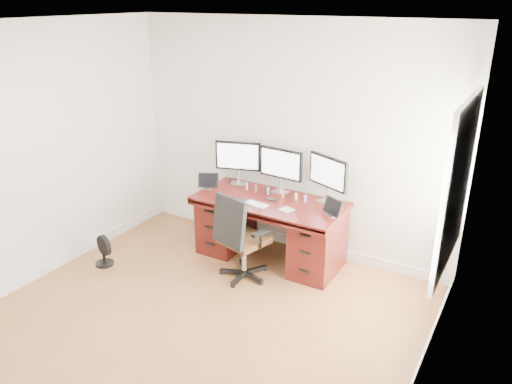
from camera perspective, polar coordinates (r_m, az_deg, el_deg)
The scene contains 21 objects.
ground at distance 4.71m, azimuth -9.61°, elevation -16.82°, with size 4.50×4.50×0.00m, color #8E5F36.
back_wall at distance 5.80m, azimuth 3.74°, elevation 6.05°, with size 4.00×0.10×2.70m, color white.
right_wall at distance 3.29m, azimuth 18.39°, elevation -7.65°, with size 0.10×4.50×2.70m.
desk at distance 5.78m, azimuth 1.65°, elevation -4.01°, with size 1.70×0.80×0.75m.
office_chair at distance 5.42m, azimuth -1.72°, elevation -6.78°, with size 0.64×0.64×0.99m.
floor_fan at distance 6.00m, azimuth -17.05°, elevation -6.47°, with size 0.25×0.21×0.36m.
monitor_left at distance 5.99m, azimuth -2.07°, elevation 3.97°, with size 0.54×0.20×0.53m.
monitor_center at distance 5.72m, azimuth 2.86°, elevation 3.08°, with size 0.55×0.15×0.53m.
monitor_right at distance 5.50m, azimuth 8.23°, elevation 2.09°, with size 0.52×0.25×0.53m.
tablet_left at distance 5.95m, azimuth -5.53°, elevation 1.18°, with size 0.25×0.16×0.19m.
tablet_right at distance 5.25m, azimuth 8.69°, elevation -1.85°, with size 0.24×0.17×0.19m.
keyboard at distance 5.48m, azimuth 0.03°, elevation -1.41°, with size 0.26×0.11×0.01m, color silver.
trackpad at distance 5.36m, azimuth 3.54°, elevation -2.04°, with size 0.13×0.13×0.01m, color #BABCC1.
drawing_tablet at distance 5.55m, azimuth -1.73°, elevation -1.14°, with size 0.24×0.15×0.01m, color black.
phone at distance 5.62m, azimuth 1.77°, elevation -0.87°, with size 0.13×0.06×0.01m, color black.
figurine_pink at distance 5.90m, azimuth -1.05°, elevation 0.71°, with size 0.03×0.03×0.09m.
figurine_brown at distance 5.84m, azimuth -0.01°, elevation 0.49°, with size 0.03×0.03×0.09m.
figurine_blue at distance 5.77m, azimuth 1.37°, elevation 0.20°, with size 0.03×0.03×0.09m.
figurine_orange at distance 5.68m, azimuth 3.12°, elevation -0.17°, with size 0.03×0.03×0.09m.
figurine_yellow at distance 5.61m, azimuth 4.60°, elevation -0.48°, with size 0.03×0.03×0.09m.
figurine_purple at distance 5.57m, azimuth 5.66°, elevation -0.70°, with size 0.03×0.03×0.09m.
Camera 1 is at (2.47, -2.76, 2.90)m, focal length 35.00 mm.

